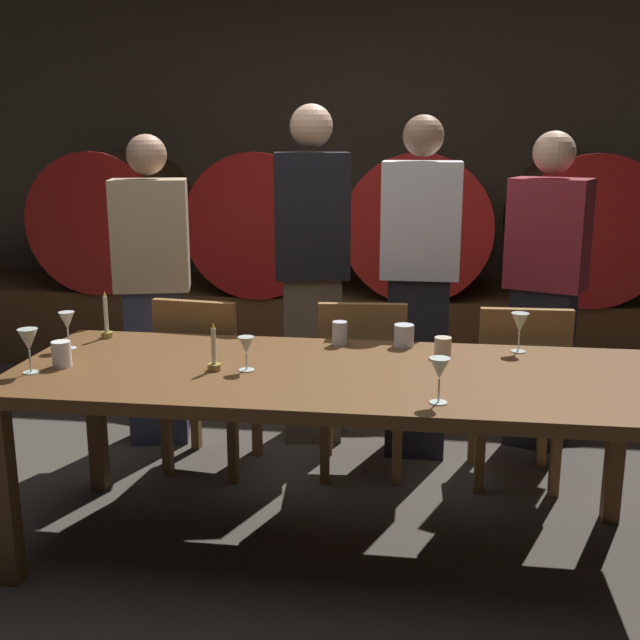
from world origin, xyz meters
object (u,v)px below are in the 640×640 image
object	(u,v)px
chair_left	(205,376)
cup_far_right	(443,347)
guest_center_left	(312,273)
candle_right	(214,357)
guest_center_right	(419,288)
guest_far_right	(545,291)
wine_glass_center	(246,347)
wine_glass_right	(440,370)
cup_far_left	(62,354)
chair_center	(362,379)
candle_left	(106,325)
cup_center_left	(340,333)
guest_far_left	(153,290)
cup_center_right	(404,335)
wine_barrel_center_right	(418,222)
dining_table	(334,387)
wine_glass_left	(28,341)
wine_barrel_far_left	(119,217)
chair_right	(518,387)
wine_barrel_center_left	(269,220)
wine_glass_far_right	(520,324)
wine_glass_far_left	(67,322)
wine_barrel_far_right	(581,224)

from	to	relation	value
chair_left	cup_far_right	world-z (taller)	chair_left
guest_center_left	candle_right	distance (m)	1.23
guest_center_right	guest_far_right	distance (m)	0.67
wine_glass_center	wine_glass_right	size ratio (longest dim) A/B	0.84
chair_left	cup_far_left	bearing A→B (deg)	72.20
chair_center	candle_left	xyz separation A→B (m)	(-1.10, -0.36, 0.32)
wine_glass_center	chair_center	bearing A→B (deg)	63.41
cup_center_left	wine_glass_center	bearing A→B (deg)	-126.47
guest_far_left	candle_right	size ratio (longest dim) A/B	8.58
cup_center_left	cup_center_right	world-z (taller)	cup_center_left
wine_barrel_center_right	chair_center	size ratio (longest dim) A/B	1.11
dining_table	chair_center	bearing A→B (deg)	86.15
wine_glass_left	cup_center_left	bearing A→B (deg)	26.75
wine_barrel_far_left	guest_far_left	xyz separation A→B (m)	(0.84, -1.67, -0.19)
wine_barrel_far_left	cup_far_right	xyz separation A→B (m)	(2.33, -2.44, -0.23)
chair_left	wine_glass_right	size ratio (longest dim) A/B	5.62
wine_barrel_center_right	chair_right	xyz separation A→B (m)	(0.50, -1.99, -0.53)
wine_barrel_center_left	wine_glass_center	world-z (taller)	wine_barrel_center_left
dining_table	wine_glass_center	xyz separation A→B (m)	(-0.33, -0.05, 0.16)
guest_far_left	guest_center_right	xyz separation A→B (m)	(1.37, 0.00, 0.05)
wine_barrel_far_left	wine_barrel_center_left	distance (m)	1.12
wine_barrel_far_left	chair_center	size ratio (longest dim) A/B	1.11
guest_far_left	wine_glass_far_right	xyz separation A→B (m)	(1.79, -0.66, 0.04)
guest_center_left	wine_glass_far_left	distance (m)	1.33
wine_glass_right	chair_center	bearing A→B (deg)	108.31
wine_glass_center	cup_far_left	size ratio (longest dim) A/B	1.33
guest_center_left	candle_left	world-z (taller)	guest_center_left
wine_barrel_far_left	wine_glass_far_right	bearing A→B (deg)	-41.45
chair_center	cup_center_right	bearing A→B (deg)	116.99
guest_far_right	cup_center_right	bearing A→B (deg)	73.00
guest_far_right	wine_glass_far_left	xyz separation A→B (m)	(-2.07, -1.07, 0.02)
wine_barrel_center_right	wine_barrel_far_right	size ratio (longest dim) A/B	1.00
guest_center_left	guest_center_right	xyz separation A→B (m)	(0.56, -0.13, -0.04)
dining_table	wine_glass_left	world-z (taller)	wine_glass_left
wine_glass_left	candle_right	bearing A→B (deg)	10.56
dining_table	guest_center_left	bearing A→B (deg)	102.55
wine_barrel_far_right	guest_center_right	world-z (taller)	guest_center_right
chair_center	wine_glass_left	bearing A→B (deg)	32.65
wine_barrel_far_left	cup_far_left	xyz separation A→B (m)	(0.87, -2.78, -0.22)
guest_far_left	wine_glass_far_right	bearing A→B (deg)	144.93
wine_barrel_center_right	wine_glass_center	bearing A→B (deg)	-102.42
dining_table	guest_far_right	world-z (taller)	guest_far_right
chair_left	wine_glass_far_right	size ratio (longest dim) A/B	5.38
chair_right	wine_glass_far_right	xyz separation A→B (m)	(-0.05, -0.34, 0.38)
candle_right	cup_center_right	distance (m)	0.83
dining_table	candle_right	world-z (taller)	candle_right
wine_barrel_far_right	cup_center_left	size ratio (longest dim) A/B	9.75
guest_far_right	wine_glass_right	size ratio (longest dim) A/B	10.45
wine_barrel_far_left	cup_far_left	distance (m)	2.92
dining_table	wine_glass_far_right	bearing A→B (deg)	26.43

